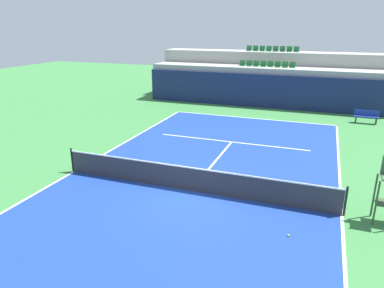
% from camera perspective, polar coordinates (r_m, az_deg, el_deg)
% --- Properties ---
extents(ground_plane, '(80.00, 80.00, 0.00)m').
position_cam_1_polar(ground_plane, '(13.92, -0.21, -7.48)').
color(ground_plane, '#387A3D').
extents(court_surface, '(11.00, 24.00, 0.01)m').
position_cam_1_polar(court_surface, '(13.92, -0.21, -7.46)').
color(court_surface, navy).
rests_on(court_surface, ground_plane).
extents(baseline_far, '(11.00, 0.10, 0.00)m').
position_cam_1_polar(baseline_far, '(24.82, 9.53, 4.10)').
color(baseline_far, white).
rests_on(baseline_far, court_surface).
extents(sideline_left, '(0.10, 24.00, 0.00)m').
position_cam_1_polar(sideline_left, '(16.47, -18.31, -4.17)').
color(sideline_left, white).
rests_on(sideline_left, court_surface).
extents(sideline_right, '(0.10, 24.00, 0.00)m').
position_cam_1_polar(sideline_right, '(13.25, 22.86, -10.45)').
color(sideline_right, white).
rests_on(sideline_right, court_surface).
extents(service_line_far, '(8.26, 0.10, 0.00)m').
position_cam_1_polar(service_line_far, '(19.61, 6.36, 0.33)').
color(service_line_far, white).
rests_on(service_line_far, court_surface).
extents(centre_service_line, '(0.10, 6.40, 0.00)m').
position_cam_1_polar(centre_service_line, '(16.70, 3.65, -2.89)').
color(centre_service_line, white).
rests_on(centre_service_line, court_surface).
extents(back_wall, '(18.59, 0.30, 2.54)m').
position_cam_1_polar(back_wall, '(28.11, 11.15, 8.31)').
color(back_wall, navy).
rests_on(back_wall, ground_plane).
extents(stands_tier_lower, '(18.59, 2.40, 2.96)m').
position_cam_1_polar(stands_tier_lower, '(29.39, 11.62, 9.14)').
color(stands_tier_lower, '#9E9E99').
rests_on(stands_tier_lower, ground_plane).
extents(stands_tier_upper, '(18.59, 2.40, 3.98)m').
position_cam_1_polar(stands_tier_upper, '(31.67, 12.40, 10.68)').
color(stands_tier_upper, '#9E9E99').
rests_on(stands_tier_upper, ground_plane).
extents(seating_row_lower, '(4.36, 0.44, 0.44)m').
position_cam_1_polar(seating_row_lower, '(29.27, 11.86, 12.26)').
color(seating_row_lower, '#1E6633').
rests_on(seating_row_lower, stands_tier_lower).
extents(seating_row_upper, '(4.36, 0.44, 0.44)m').
position_cam_1_polar(seating_row_upper, '(31.55, 12.69, 14.50)').
color(seating_row_upper, '#1E6633').
rests_on(seating_row_upper, stands_tier_upper).
extents(tennis_net, '(11.08, 0.08, 1.07)m').
position_cam_1_polar(tennis_net, '(13.70, -0.21, -5.57)').
color(tennis_net, black).
rests_on(tennis_net, court_surface).
extents(player_bench, '(1.50, 0.40, 0.85)m').
position_cam_1_polar(player_bench, '(25.78, 26.14, 4.11)').
color(player_bench, navy).
rests_on(player_bench, ground_plane).
extents(tennis_ball_1, '(0.07, 0.07, 0.07)m').
position_cam_1_polar(tennis_ball_1, '(11.53, 15.18, -13.93)').
color(tennis_ball_1, '#CCE033').
rests_on(tennis_ball_1, court_surface).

